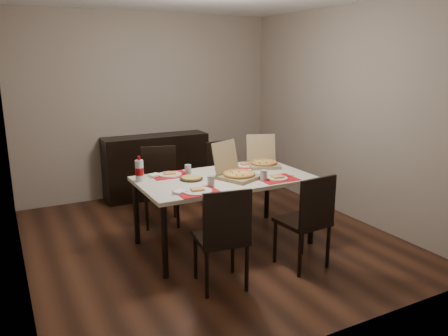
{
  "coord_description": "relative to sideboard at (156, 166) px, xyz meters",
  "views": [
    {
      "loc": [
        -1.98,
        -4.13,
        1.97
      ],
      "look_at": [
        0.08,
        -0.19,
        0.85
      ],
      "focal_mm": 35.0,
      "sensor_mm": 36.0,
      "label": 1
    }
  ],
  "objects": [
    {
      "name": "dining_table",
      "position": [
        0.08,
        -1.97,
        0.23
      ],
      "size": [
        1.8,
        1.0,
        0.75
      ],
      "color": "beige",
      "rests_on": "ground"
    },
    {
      "name": "pizza_box_center",
      "position": [
        0.18,
        -2.06,
        0.36
      ],
      "size": [
        0.5,
        0.52,
        0.37
      ],
      "color": "#8B7750",
      "rests_on": "dining_table"
    },
    {
      "name": "chair_far_right",
      "position": [
        0.56,
        -1.06,
        0.06
      ],
      "size": [
        0.48,
        0.48,
        0.93
      ],
      "color": "black",
      "rests_on": "ground"
    },
    {
      "name": "room_walls",
      "position": [
        0.0,
        -1.35,
        1.28
      ],
      "size": [
        3.84,
        4.02,
        2.62
      ],
      "color": "gray",
      "rests_on": "ground"
    },
    {
      "name": "ground",
      "position": [
        0.0,
        -1.78,
        -0.46
      ],
      "size": [
        3.8,
        4.0,
        0.02
      ],
      "primitive_type": "cube",
      "color": "#422314",
      "rests_on": "ground"
    },
    {
      "name": "setting_near_left",
      "position": [
        -0.36,
        -2.29,
        0.32
      ],
      "size": [
        0.49,
        0.3,
        0.11
      ],
      "color": "red",
      "rests_on": "dining_table"
    },
    {
      "name": "dip_bowl",
      "position": [
        0.17,
        -1.79,
        0.32
      ],
      "size": [
        0.18,
        0.18,
        0.03
      ],
      "primitive_type": "imported",
      "rotation": [
        0.0,
        0.0,
        0.39
      ],
      "color": "white",
      "rests_on": "dining_table"
    },
    {
      "name": "chair_near_right",
      "position": [
        0.51,
        -2.85,
        0.06
      ],
      "size": [
        0.45,
        0.45,
        0.93
      ],
      "color": "black",
      "rests_on": "ground"
    },
    {
      "name": "setting_far_right",
      "position": [
        0.5,
        -1.64,
        0.32
      ],
      "size": [
        0.47,
        0.3,
        0.11
      ],
      "color": "red",
      "rests_on": "dining_table"
    },
    {
      "name": "napkin_loose",
      "position": [
        0.04,
        -2.0,
        0.31
      ],
      "size": [
        0.14,
        0.14,
        0.02
      ],
      "primitive_type": "cube",
      "rotation": [
        0.0,
        0.0,
        0.27
      ],
      "color": "white",
      "rests_on": "dining_table"
    },
    {
      "name": "chair_near_left",
      "position": [
        -0.38,
        -2.83,
        0.06
      ],
      "size": [
        0.48,
        0.48,
        0.93
      ],
      "color": "black",
      "rests_on": "ground"
    },
    {
      "name": "faina_plate",
      "position": [
        -0.27,
        -1.9,
        0.31
      ],
      "size": [
        0.24,
        0.24,
        0.03
      ],
      "color": "black",
      "rests_on": "dining_table"
    },
    {
      "name": "sideboard",
      "position": [
        0.0,
        0.0,
        0.0
      ],
      "size": [
        1.5,
        0.4,
        0.9
      ],
      "primitive_type": "cube",
      "color": "black",
      "rests_on": "ground"
    },
    {
      "name": "setting_near_right",
      "position": [
        0.49,
        -2.28,
        0.32
      ],
      "size": [
        0.43,
        0.3,
        0.11
      ],
      "color": "red",
      "rests_on": "dining_table"
    },
    {
      "name": "chair_far_left",
      "position": [
        -0.31,
        -1.03,
        0.06
      ],
      "size": [
        0.52,
        0.52,
        0.93
      ],
      "color": "black",
      "rests_on": "ground"
    },
    {
      "name": "soda_bottle",
      "position": [
        -0.76,
        -1.71,
        0.41
      ],
      "size": [
        0.09,
        0.09,
        0.26
      ],
      "color": "silver",
      "rests_on": "dining_table"
    },
    {
      "name": "pizza_box_right",
      "position": [
        0.72,
        -1.74,
        0.36
      ],
      "size": [
        0.46,
        0.48,
        0.35
      ],
      "color": "#8B7750",
      "rests_on": "dining_table"
    },
    {
      "name": "setting_far_left",
      "position": [
        -0.37,
        -1.64,
        0.32
      ],
      "size": [
        0.46,
        0.3,
        0.11
      ],
      "color": "red",
      "rests_on": "dining_table"
    }
  ]
}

